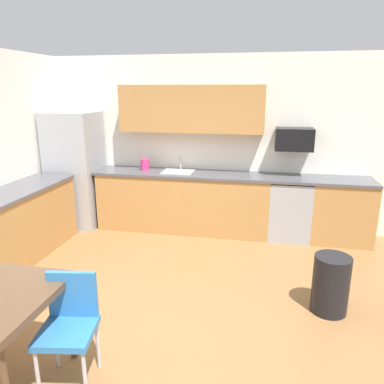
{
  "coord_description": "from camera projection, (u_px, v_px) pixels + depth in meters",
  "views": [
    {
      "loc": [
        0.84,
        -3.15,
        2.18
      ],
      "look_at": [
        0.0,
        1.0,
        1.0
      ],
      "focal_mm": 34.47,
      "sensor_mm": 36.0,
      "label": 1
    }
  ],
  "objects": [
    {
      "name": "sink_faucet",
      "position": [
        180.0,
        164.0,
        5.88
      ],
      "size": [
        0.02,
        0.02,
        0.24
      ],
      "primitive_type": "cylinder",
      "color": "#B2B5BA",
      "rests_on": "countertop_back"
    },
    {
      "name": "sink_basin",
      "position": [
        178.0,
        176.0,
        5.75
      ],
      "size": [
        0.48,
        0.4,
        0.14
      ],
      "primitive_type": "cube",
      "color": "#A5A8AD",
      "rests_on": "countertop_back"
    },
    {
      "name": "wall_back",
      "position": [
        212.0,
        144.0,
        5.86
      ],
      "size": [
        5.8,
        0.1,
        2.7
      ],
      "primitive_type": "cube",
      "color": "white",
      "rests_on": "ground"
    },
    {
      "name": "chair_near_table",
      "position": [
        69.0,
        320.0,
        2.78
      ],
      "size": [
        0.46,
        0.46,
        0.85
      ],
      "color": "#2D72B7",
      "rests_on": "ground"
    },
    {
      "name": "countertop_back",
      "position": [
        209.0,
        175.0,
        5.65
      ],
      "size": [
        4.8,
        0.64,
        0.04
      ],
      "primitive_type": "cube",
      "color": "#4C4C51",
      "rests_on": "cabinet_run_back"
    },
    {
      "name": "microwave",
      "position": [
        294.0,
        139.0,
        5.36
      ],
      "size": [
        0.54,
        0.36,
        0.32
      ],
      "primitive_type": "cube",
      "color": "black"
    },
    {
      "name": "cabinet_run_back_right",
      "position": [
        341.0,
        212.0,
        5.4
      ],
      "size": [
        0.86,
        0.6,
        0.9
      ],
      "primitive_type": "cube",
      "color": "#AD7A42",
      "rests_on": "ground"
    },
    {
      "name": "refrigerator",
      "position": [
        76.0,
        170.0,
        5.99
      ],
      "size": [
        0.76,
        0.7,
        1.84
      ],
      "primitive_type": "cube",
      "color": "#9EA0A5",
      "rests_on": "ground"
    },
    {
      "name": "kettle",
      "position": [
        145.0,
        165.0,
        5.87
      ],
      "size": [
        0.14,
        0.14,
        0.2
      ],
      "primitive_type": "cylinder",
      "color": "#CC3372",
      "rests_on": "countertop_back"
    },
    {
      "name": "trash_bin",
      "position": [
        331.0,
        284.0,
        3.69
      ],
      "size": [
        0.36,
        0.36,
        0.6
      ],
      "primitive_type": "cylinder",
      "color": "black",
      "rests_on": "ground"
    },
    {
      "name": "cabinet_run_left",
      "position": [
        16.0,
        227.0,
        4.8
      ],
      "size": [
        0.6,
        2.0,
        0.9
      ],
      "primitive_type": "cube",
      "color": "#AD7A42",
      "rests_on": "ground"
    },
    {
      "name": "countertop_left",
      "position": [
        11.0,
        193.0,
        4.67
      ],
      "size": [
        0.64,
        2.0,
        0.04
      ],
      "primitive_type": "cube",
      "color": "#4C4C51",
      "rests_on": "cabinet_run_left"
    },
    {
      "name": "cabinet_run_back",
      "position": [
        183.0,
        202.0,
        5.85
      ],
      "size": [
        2.69,
        0.6,
        0.9
      ],
      "primitive_type": "cube",
      "color": "#AD7A42",
      "rests_on": "ground"
    },
    {
      "name": "oven_range",
      "position": [
        289.0,
        208.0,
        5.54
      ],
      "size": [
        0.6,
        0.6,
        0.91
      ],
      "color": "#999BA0",
      "rests_on": "ground"
    },
    {
      "name": "ground_plane",
      "position": [
        172.0,
        313.0,
        3.73
      ],
      "size": [
        12.0,
        12.0,
        0.0
      ],
      "primitive_type": "plane",
      "color": "olive"
    },
    {
      "name": "upper_cabinets_back",
      "position": [
        191.0,
        109.0,
        5.57
      ],
      "size": [
        2.2,
        0.34,
        0.7
      ],
      "primitive_type": "cube",
      "color": "#AD7A42"
    }
  ]
}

